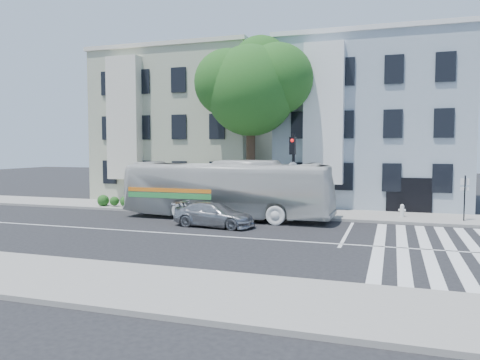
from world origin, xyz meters
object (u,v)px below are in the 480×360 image
at_px(sedan, 214,215).
at_px(bus, 227,190).
at_px(traffic_signal, 293,164).
at_px(fire_hydrant, 402,210).

bearing_deg(sedan, bus, 11.19).
xyz_separation_m(bus, sedan, (0.25, -2.67, -1.03)).
bearing_deg(traffic_signal, fire_hydrant, 27.66).
distance_m(traffic_signal, fire_hydrant, 6.63).
bearing_deg(bus, fire_hydrant, -72.34).
bearing_deg(sedan, fire_hydrant, -52.74).
relative_size(sedan, fire_hydrant, 6.07).
relative_size(traffic_signal, fire_hydrant, 6.86).
relative_size(bus, traffic_signal, 2.47).
bearing_deg(sedan, traffic_signal, -36.94).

